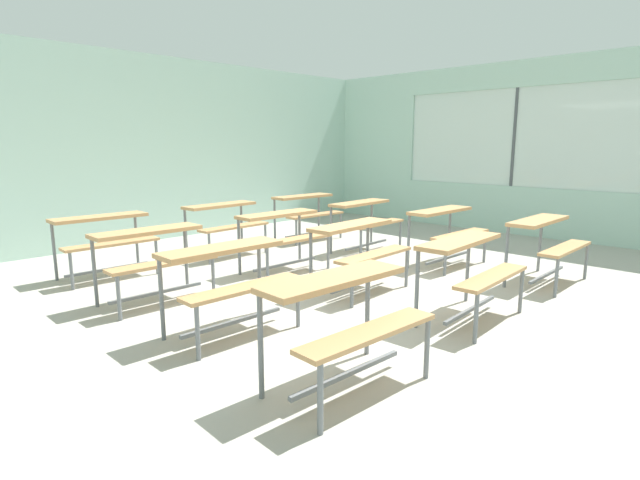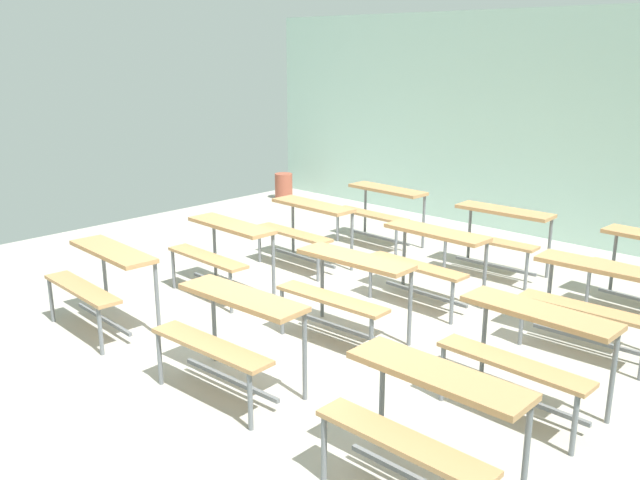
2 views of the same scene
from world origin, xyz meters
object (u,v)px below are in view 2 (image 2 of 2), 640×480
(desk_bench_r2c2, at_px, (597,288))
(desk_bench_r3c0, at_px, (382,202))
(desk_bench_r0c0, at_px, (103,270))
(desk_bench_r0c1, at_px, (232,321))
(desk_bench_r0c2, at_px, (426,406))
(desk_bench_r3c1, at_px, (499,226))
(desk_bench_r1c0, at_px, (223,242))
(desk_bench_r1c1, at_px, (347,279))
(desk_bench_r2c0, at_px, (306,220))
(desk_bench_r1c2, at_px, (530,337))
(trash_bin, at_px, (284,186))
(desk_bench_r2c1, at_px, (429,249))

(desk_bench_r2c2, bearing_deg, desk_bench_r3c0, 156.29)
(desk_bench_r0c0, height_order, desk_bench_r0c1, same)
(desk_bench_r0c2, bearing_deg, desk_bench_r3c1, 113.51)
(desk_bench_r1c0, bearing_deg, desk_bench_r0c1, -35.41)
(desk_bench_r0c2, distance_m, desk_bench_r2c2, 2.61)
(desk_bench_r1c0, distance_m, desk_bench_r1c1, 1.71)
(desk_bench_r0c0, distance_m, desk_bench_r1c1, 2.21)
(desk_bench_r0c2, xyz_separation_m, desk_bench_r2c0, (-3.51, 2.58, 0.00))
(desk_bench_r1c0, height_order, desk_bench_r1c2, same)
(desk_bench_r3c0, relative_size, trash_bin, 2.57)
(desk_bench_r2c2, height_order, trash_bin, desk_bench_r2c2)
(desk_bench_r1c0, height_order, desk_bench_r3c1, same)
(desk_bench_r1c2, xyz_separation_m, desk_bench_r3c0, (-3.42, 2.63, 0.00))
(desk_bench_r2c1, bearing_deg, desk_bench_r3c0, 142.58)
(desk_bench_r1c1, distance_m, desk_bench_r1c2, 1.75)
(trash_bin, bearing_deg, desk_bench_r0c0, -59.83)
(desk_bench_r2c0, relative_size, desk_bench_r3c1, 0.99)
(desk_bench_r2c1, relative_size, desk_bench_r3c1, 0.99)
(desk_bench_r1c1, bearing_deg, desk_bench_r1c2, -4.32)
(desk_bench_r1c1, height_order, desk_bench_r2c0, same)
(desk_bench_r2c2, bearing_deg, desk_bench_r2c1, 178.85)
(desk_bench_r2c2, xyz_separation_m, desk_bench_r3c1, (-1.63, 1.27, 0.00))
(desk_bench_r1c0, relative_size, desk_bench_r3c0, 1.00)
(desk_bench_r2c1, bearing_deg, desk_bench_r2c2, 2.49)
(desk_bench_r0c1, bearing_deg, desk_bench_r0c0, 178.73)
(desk_bench_r3c0, bearing_deg, desk_bench_r2c2, -19.70)
(desk_bench_r0c0, height_order, desk_bench_r0c2, same)
(desk_bench_r0c2, distance_m, desk_bench_r1c1, 2.22)
(desk_bench_r0c1, relative_size, desk_bench_r3c1, 1.01)
(desk_bench_r0c0, relative_size, desk_bench_r2c0, 1.01)
(desk_bench_r1c2, distance_m, desk_bench_r2c2, 1.33)
(desk_bench_r3c1, height_order, trash_bin, desk_bench_r3c1)
(desk_bench_r1c1, distance_m, desk_bench_r2c2, 2.10)
(desk_bench_r2c0, xyz_separation_m, trash_bin, (-2.91, 2.38, -0.35))
(desk_bench_r3c0, distance_m, desk_bench_r3c1, 1.72)
(trash_bin, bearing_deg, desk_bench_r1c0, -51.02)
(desk_bench_r2c2, relative_size, trash_bin, 2.58)
(trash_bin, bearing_deg, desk_bench_r0c2, -37.70)
(desk_bench_r2c2, distance_m, desk_bench_r3c1, 2.07)
(desk_bench_r0c0, height_order, desk_bench_r1c2, same)
(desk_bench_r1c0, distance_m, desk_bench_r2c2, 3.61)
(desk_bench_r2c2, height_order, desk_bench_r3c1, same)
(desk_bench_r1c2, bearing_deg, desk_bench_r0c0, -158.63)
(desk_bench_r1c1, bearing_deg, desk_bench_r0c2, -39.57)
(desk_bench_r0c0, relative_size, desk_bench_r1c2, 1.02)
(desk_bench_r1c1, relative_size, desk_bench_r2c1, 1.01)
(desk_bench_r1c0, distance_m, desk_bench_r3c0, 2.59)
(desk_bench_r0c1, distance_m, desk_bench_r0c2, 1.76)
(desk_bench_r3c1, bearing_deg, desk_bench_r2c2, -40.11)
(desk_bench_r2c0, height_order, desk_bench_r3c1, same)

